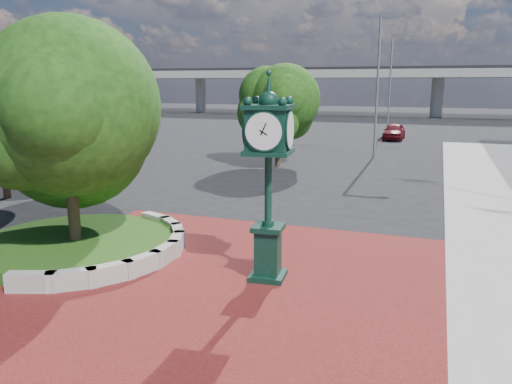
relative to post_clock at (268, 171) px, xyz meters
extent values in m
plane|color=black|center=(-1.45, 0.13, -2.99)|extent=(200.00, 200.00, 0.00)
cube|color=maroon|center=(-1.45, -0.87, -2.97)|extent=(12.00, 12.00, 0.04)
cube|color=#9E9B93|center=(-5.36, -2.87, -2.72)|extent=(1.29, 0.76, 0.54)
cube|color=#9E9B93|center=(-4.50, -2.41, -2.72)|extent=(1.20, 1.04, 0.54)
cube|color=#9E9B93|center=(-3.83, -1.70, -2.72)|extent=(1.00, 1.22, 0.54)
cube|color=#9E9B93|center=(-3.40, -0.83, -2.72)|extent=(0.71, 1.30, 0.54)
cube|color=#9E9B93|center=(-3.25, 0.13, -2.72)|extent=(0.35, 1.25, 0.54)
cube|color=#9E9B93|center=(-3.40, 1.10, -2.72)|extent=(0.71, 1.30, 0.54)
cube|color=#9E9B93|center=(-3.83, 1.97, -2.72)|extent=(1.00, 1.22, 0.54)
cube|color=#9E9B93|center=(-4.50, 2.67, -2.72)|extent=(1.20, 1.04, 0.54)
cube|color=#9E9B93|center=(-5.36, 3.14, -2.72)|extent=(1.29, 0.76, 0.54)
cylinder|color=#244C15|center=(-6.45, 0.13, -2.79)|extent=(6.10, 6.10, 0.40)
cube|color=#9E9B93|center=(-1.45, 70.13, 3.51)|extent=(90.00, 12.00, 1.20)
cube|color=black|center=(-1.45, 70.13, 4.31)|extent=(90.00, 12.00, 0.40)
cylinder|color=#9E9B93|center=(-36.45, 70.13, 0.01)|extent=(1.80, 1.80, 6.00)
cylinder|color=#9E9B93|center=(-16.45, 70.13, 0.01)|extent=(1.80, 1.80, 6.00)
cylinder|color=#9E9B93|center=(3.55, 70.13, 0.01)|extent=(1.80, 1.80, 6.00)
cylinder|color=#38281C|center=(-6.45, 0.13, -1.90)|extent=(0.36, 0.36, 2.17)
sphere|color=#143B10|center=(-6.45, 0.13, 0.74)|extent=(5.20, 5.20, 5.20)
cylinder|color=#38281C|center=(-14.45, 5.13, -1.76)|extent=(0.36, 0.36, 2.45)
cylinder|color=#38281C|center=(-5.45, 18.13, -2.02)|extent=(0.36, 0.36, 1.92)
sphere|color=#143B10|center=(-5.45, 18.13, 0.26)|extent=(4.40, 4.40, 4.40)
cube|color=black|center=(0.00, 0.00, -2.89)|extent=(1.00, 1.00, 0.18)
cube|color=black|center=(0.00, 0.00, -2.18)|extent=(0.69, 0.69, 1.26)
cube|color=black|center=(0.00, 0.00, -1.52)|extent=(0.88, 0.88, 0.14)
cylinder|color=black|center=(0.00, 0.00, -0.48)|extent=(0.19, 0.19, 1.94)
cube|color=black|center=(0.00, 0.00, 1.08)|extent=(1.13, 1.13, 1.03)
cylinder|color=white|center=(0.05, -0.53, 1.08)|extent=(0.92, 0.16, 0.92)
cylinder|color=white|center=(-0.05, 0.53, 1.08)|extent=(0.92, 0.16, 0.92)
cylinder|color=white|center=(-0.53, -0.05, 1.08)|extent=(0.16, 0.92, 0.92)
cylinder|color=white|center=(0.53, 0.05, 1.08)|extent=(0.16, 0.92, 0.92)
sphere|color=black|center=(0.00, 0.00, 1.78)|extent=(0.50, 0.50, 0.50)
cone|color=black|center=(0.00, 0.00, 2.16)|extent=(0.21, 0.21, 0.57)
imported|color=#580C14|center=(0.23, 36.00, -2.23)|extent=(1.87, 4.49, 1.52)
cylinder|color=slate|center=(-0.11, 23.97, 1.79)|extent=(0.17, 0.17, 9.56)
cube|color=slate|center=(0.84, 23.97, 6.57)|extent=(1.91, 0.17, 0.13)
cube|color=slate|center=(1.69, 23.98, 6.47)|extent=(0.53, 0.27, 0.16)
cylinder|color=slate|center=(-1.06, 43.26, 2.02)|extent=(0.18, 0.18, 10.01)
cube|color=slate|center=(-0.06, 43.26, 7.02)|extent=(2.00, 0.17, 0.13)
cube|color=slate|center=(0.83, 43.26, 6.91)|extent=(0.56, 0.28, 0.17)
camera|label=1|loc=(4.05, -12.05, 2.25)|focal=35.00mm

